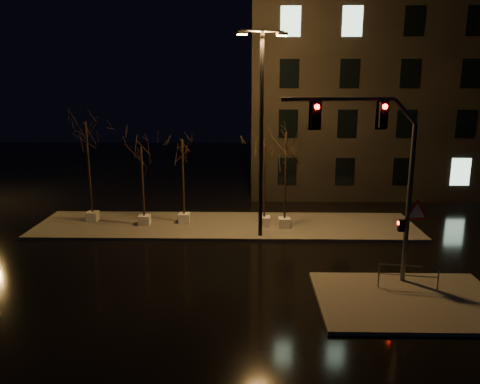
{
  "coord_description": "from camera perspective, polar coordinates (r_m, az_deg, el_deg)",
  "views": [
    {
      "loc": [
        1.34,
        -20.12,
        8.24
      ],
      "look_at": [
        0.89,
        3.02,
        2.8
      ],
      "focal_mm": 35.0,
      "sensor_mm": 36.0,
      "label": 1
    }
  ],
  "objects": [
    {
      "name": "sidewalk_corner",
      "position": [
        19.52,
        19.88,
        -12.35
      ],
      "size": [
        7.0,
        5.0,
        0.15
      ],
      "primitive_type": "cube",
      "color": "#4E4B46",
      "rests_on": "ground"
    },
    {
      "name": "tree_0",
      "position": [
        28.52,
        -18.13,
        5.59
      ],
      "size": [
        1.8,
        1.8,
        6.09
      ],
      "color": "beige",
      "rests_on": "median"
    },
    {
      "name": "tree_4",
      "position": [
        26.0,
        5.63,
        4.67
      ],
      "size": [
        1.8,
        1.8,
        5.6
      ],
      "color": "beige",
      "rests_on": "median"
    },
    {
      "name": "traffic_signal_mast",
      "position": [
        19.27,
        16.91,
        3.28
      ],
      "size": [
        6.17,
        0.62,
        7.54
      ],
      "rotation": [
        0.0,
        0.0,
        0.09
      ],
      "color": "#505357",
      "rests_on": "sidewalk_corner"
    },
    {
      "name": "streetlight_main",
      "position": [
        24.28,
        2.62,
        8.56
      ],
      "size": [
        2.59,
        1.16,
        10.61
      ],
      "rotation": [
        0.0,
        0.0,
        0.34
      ],
      "color": "black",
      "rests_on": "median"
    },
    {
      "name": "building",
      "position": [
        40.18,
        19.9,
        11.4
      ],
      "size": [
        25.0,
        12.0,
        15.0
      ],
      "primitive_type": "cube",
      "color": "black",
      "rests_on": "ground"
    },
    {
      "name": "tree_1",
      "position": [
        27.1,
        -11.89,
        3.3
      ],
      "size": [
        1.8,
        1.8,
        4.68
      ],
      "color": "beige",
      "rests_on": "median"
    },
    {
      "name": "guard_rail_a",
      "position": [
        20.1,
        19.84,
        -9.32
      ],
      "size": [
        2.29,
        0.42,
        1.0
      ],
      "rotation": [
        0.0,
        0.0,
        -0.16
      ],
      "color": "#505357",
      "rests_on": "sidewalk_corner"
    },
    {
      "name": "tree_3",
      "position": [
        26.25,
        3.07,
        4.16
      ],
      "size": [
        1.8,
        1.8,
        5.22
      ],
      "color": "beige",
      "rests_on": "median"
    },
    {
      "name": "ground",
      "position": [
        21.79,
        -2.52,
        -9.01
      ],
      "size": [
        90.0,
        90.0,
        0.0
      ],
      "primitive_type": "plane",
      "color": "black",
      "rests_on": "ground"
    },
    {
      "name": "median",
      "position": [
        27.4,
        -1.74,
        -4.12
      ],
      "size": [
        22.0,
        5.0,
        0.15
      ],
      "primitive_type": "cube",
      "color": "#4E4B46",
      "rests_on": "ground"
    },
    {
      "name": "tree_2",
      "position": [
        27.08,
        -7.02,
        4.12
      ],
      "size": [
        1.8,
        1.8,
        5.07
      ],
      "color": "beige",
      "rests_on": "median"
    }
  ]
}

